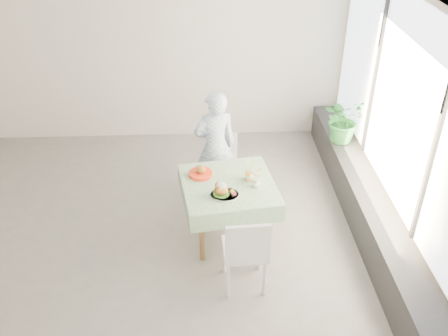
{
  "coord_description": "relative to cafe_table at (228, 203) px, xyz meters",
  "views": [
    {
      "loc": [
        0.81,
        -4.8,
        3.95
      ],
      "look_at": [
        1.04,
        -0.05,
        0.92
      ],
      "focal_mm": 40.0,
      "sensor_mm": 36.0,
      "label": 1
    }
  ],
  "objects": [
    {
      "name": "cafe_table",
      "position": [
        0.0,
        0.0,
        0.0
      ],
      "size": [
        1.18,
        1.18,
        0.74
      ],
      "color": "brown",
      "rests_on": "ground"
    },
    {
      "name": "diner",
      "position": [
        -0.13,
        0.85,
        0.29
      ],
      "size": [
        0.62,
        0.48,
        1.51
      ],
      "primitive_type": "imported",
      "rotation": [
        0.0,
        0.0,
        3.37
      ],
      "color": "#8BADDE",
      "rests_on": "ground"
    },
    {
      "name": "juice_cup_lemonade",
      "position": [
        0.3,
        -0.07,
        0.34
      ],
      "size": [
        0.1,
        0.1,
        0.27
      ],
      "color": "white",
      "rests_on": "cafe_table"
    },
    {
      "name": "chair_far",
      "position": [
        -0.07,
        0.85,
        -0.19
      ],
      "size": [
        0.48,
        0.48,
        0.86
      ],
      "color": "white",
      "rests_on": "ground"
    },
    {
      "name": "wall_right",
      "position": [
        1.91,
        0.1,
        0.94
      ],
      "size": [
        0.02,
        5.0,
        2.8
      ],
      "primitive_type": "cube",
      "color": "silver",
      "rests_on": "ground"
    },
    {
      "name": "second_dish",
      "position": [
        -0.32,
        0.19,
        0.32
      ],
      "size": [
        0.27,
        0.27,
        0.13
      ],
      "color": "red",
      "rests_on": "cafe_table"
    },
    {
      "name": "window_pane",
      "position": [
        1.88,
        0.1,
        1.19
      ],
      "size": [
        0.01,
        4.8,
        2.18
      ],
      "primitive_type": "cube",
      "color": "#D1E0F9",
      "rests_on": "ground"
    },
    {
      "name": "wall_back",
      "position": [
        -1.09,
        2.6,
        0.94
      ],
      "size": [
        6.0,
        0.02,
        2.8
      ],
      "primitive_type": "cube",
      "color": "silver",
      "rests_on": "ground"
    },
    {
      "name": "chair_near",
      "position": [
        0.13,
        -0.84,
        -0.17
      ],
      "size": [
        0.47,
        0.47,
        0.94
      ],
      "color": "white",
      "rests_on": "ground"
    },
    {
      "name": "window_ledge",
      "position": [
        1.71,
        0.1,
        -0.21
      ],
      "size": [
        0.4,
        4.8,
        0.5
      ],
      "primitive_type": "cube",
      "color": "black",
      "rests_on": "ground"
    },
    {
      "name": "main_dish",
      "position": [
        -0.08,
        -0.23,
        0.34
      ],
      "size": [
        0.33,
        0.33,
        0.17
      ],
      "color": "white",
      "rests_on": "cafe_table"
    },
    {
      "name": "juice_cup_orange",
      "position": [
        0.24,
        0.06,
        0.35
      ],
      "size": [
        0.1,
        0.1,
        0.29
      ],
      "color": "white",
      "rests_on": "cafe_table"
    },
    {
      "name": "potted_plant",
      "position": [
        1.68,
        1.38,
        0.37
      ],
      "size": [
        0.76,
        0.72,
        0.66
      ],
      "primitive_type": "imported",
      "rotation": [
        0.0,
        0.0,
        0.44
      ],
      "color": "#256F33",
      "rests_on": "window_ledge"
    },
    {
      "name": "floor",
      "position": [
        -1.09,
        0.1,
        -0.46
      ],
      "size": [
        6.0,
        6.0,
        0.0
      ],
      "primitive_type": "plane",
      "color": "#62605D",
      "rests_on": "ground"
    },
    {
      "name": "wall_front",
      "position": [
        -1.09,
        -2.4,
        0.94
      ],
      "size": [
        6.0,
        0.02,
        2.8
      ],
      "primitive_type": "cube",
      "color": "silver",
      "rests_on": "ground"
    }
  ]
}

